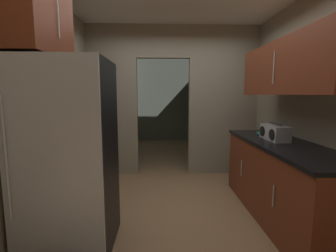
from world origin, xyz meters
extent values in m
plane|color=#93704C|center=(0.00, 0.00, 0.00)|extent=(20.00, 20.00, 0.00)
cube|color=gray|center=(-1.10, 1.61, 1.35)|extent=(0.88, 0.12, 2.69)
cube|color=gray|center=(0.91, 1.61, 1.35)|extent=(1.25, 0.12, 2.69)
cube|color=gray|center=(-0.18, 1.61, 2.41)|extent=(0.95, 0.12, 0.57)
cube|color=gray|center=(0.00, 4.96, 1.35)|extent=(3.08, 0.10, 2.69)
cube|color=gray|center=(-1.49, 3.28, 1.35)|extent=(0.10, 3.35, 2.69)
cube|color=gray|center=(1.49, 3.28, 1.35)|extent=(0.10, 3.35, 2.69)
cube|color=gray|center=(-1.59, -0.45, 1.35)|extent=(0.10, 4.11, 2.69)
cube|color=black|center=(-1.11, -0.56, 0.90)|extent=(0.79, 0.73, 1.79)
cube|color=#B7BABC|center=(-1.11, -0.94, 0.90)|extent=(0.79, 0.03, 1.79)
cylinder|color=#B7BABC|center=(-1.44, -0.97, 0.98)|extent=(0.02, 0.02, 0.98)
cube|color=maroon|center=(1.20, -0.14, 0.44)|extent=(0.64, 2.11, 0.88)
cube|color=black|center=(1.20, -0.14, 0.90)|extent=(0.68, 2.11, 0.04)
cylinder|color=#B7BABC|center=(0.86, -0.60, 0.48)|extent=(0.01, 0.01, 0.22)
cylinder|color=#B7BABC|center=(0.86, 0.33, 0.48)|extent=(0.01, 0.01, 0.22)
cube|color=maroon|center=(1.20, -0.14, 1.77)|extent=(0.34, 1.90, 0.60)
cylinder|color=#B7BABC|center=(1.01, -0.14, 1.77)|extent=(0.01, 0.01, 0.36)
cube|color=maroon|center=(-1.36, -0.48, 2.25)|extent=(0.34, 0.87, 0.85)
cylinder|color=#B7BABC|center=(-1.18, -0.48, 2.25)|extent=(0.01, 0.01, 0.51)
cube|color=#B2B2B7|center=(1.17, 0.06, 1.01)|extent=(0.19, 0.44, 0.18)
cylinder|color=#262626|center=(1.17, 0.06, 1.12)|extent=(0.02, 0.31, 0.02)
cylinder|color=black|center=(1.07, -0.07, 1.01)|extent=(0.01, 0.13, 0.13)
cylinder|color=black|center=(1.07, 0.19, 1.01)|extent=(0.01, 0.13, 0.13)
cube|color=black|center=(1.15, 0.37, 0.93)|extent=(0.10, 0.12, 0.02)
cube|color=#2D609E|center=(1.14, 0.36, 0.94)|extent=(0.12, 0.13, 0.01)
cube|color=#388C47|center=(1.14, 0.37, 0.96)|extent=(0.10, 0.16, 0.02)
camera|label=1|loc=(-0.26, -2.83, 1.48)|focal=25.80mm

